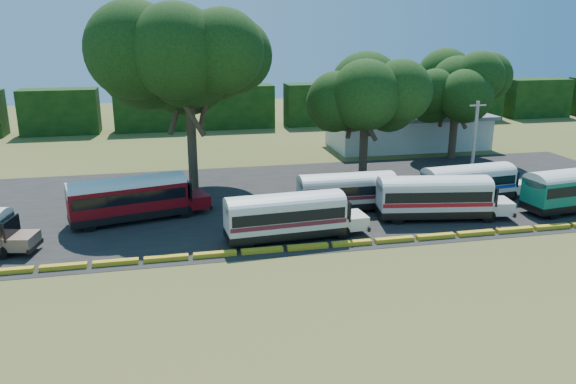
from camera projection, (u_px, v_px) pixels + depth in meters
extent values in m
plane|color=#40511B|center=(334.00, 253.00, 35.83)|extent=(160.00, 160.00, 0.00)
cube|color=black|center=(305.00, 198.00, 47.28)|extent=(64.00, 24.00, 0.02)
cube|color=gold|center=(9.00, 271.00, 32.79)|extent=(2.70, 0.45, 0.30)
cube|color=gold|center=(64.00, 267.00, 33.39)|extent=(2.70, 0.45, 0.30)
cube|color=gold|center=(116.00, 262.00, 34.00)|extent=(2.70, 0.45, 0.30)
cube|color=gold|center=(166.00, 258.00, 34.60)|extent=(2.70, 0.45, 0.30)
cube|color=gold|center=(215.00, 254.00, 35.21)|extent=(2.70, 0.45, 0.30)
cube|color=gold|center=(262.00, 251.00, 35.81)|extent=(2.70, 0.45, 0.30)
cube|color=gold|center=(308.00, 247.00, 36.42)|extent=(2.70, 0.45, 0.30)
cube|color=gold|center=(352.00, 243.00, 37.02)|extent=(2.70, 0.45, 0.30)
cube|color=gold|center=(394.00, 240.00, 37.63)|extent=(2.70, 0.45, 0.30)
cube|color=gold|center=(436.00, 236.00, 38.23)|extent=(2.70, 0.45, 0.30)
cube|color=gold|center=(476.00, 233.00, 38.84)|extent=(2.70, 0.45, 0.30)
cube|color=gold|center=(514.00, 230.00, 39.44)|extent=(2.70, 0.45, 0.30)
cube|color=gold|center=(552.00, 227.00, 40.05)|extent=(2.70, 0.45, 0.30)
cube|color=beige|center=(407.00, 132.00, 67.09)|extent=(18.00, 8.00, 3.60)
cube|color=#55575C|center=(408.00, 115.00, 66.52)|extent=(19.00, 9.00, 0.40)
cube|color=black|center=(60.00, 112.00, 75.16)|extent=(10.00, 4.00, 6.00)
cube|color=black|center=(152.00, 109.00, 77.58)|extent=(10.00, 4.00, 6.00)
cube|color=black|center=(238.00, 106.00, 80.00)|extent=(10.00, 4.00, 6.00)
cube|color=black|center=(319.00, 104.00, 82.42)|extent=(10.00, 4.00, 6.00)
cube|color=black|center=(396.00, 102.00, 84.84)|extent=(10.00, 4.00, 6.00)
cube|color=black|center=(468.00, 100.00, 87.26)|extent=(10.00, 4.00, 6.00)
cube|color=black|center=(536.00, 98.00, 89.68)|extent=(10.00, 4.00, 6.00)
cylinder|color=black|center=(0.00, 253.00, 34.69)|extent=(0.93, 0.43, 0.90)
cylinder|color=black|center=(15.00, 241.00, 36.54)|extent=(0.93, 0.43, 0.90)
cube|color=#856550|center=(22.00, 241.00, 35.52)|extent=(1.98, 2.27, 0.86)
cube|color=black|center=(11.00, 228.00, 35.26)|extent=(0.54, 2.06, 1.24)
cube|color=black|center=(35.00, 246.00, 35.63)|extent=(0.60, 2.20, 0.27)
cylinder|color=black|center=(186.00, 211.00, 42.27)|extent=(1.06, 0.52, 1.02)
cylinder|color=black|center=(178.00, 204.00, 44.15)|extent=(1.06, 0.52, 1.02)
cylinder|color=black|center=(89.00, 225.00, 39.38)|extent=(1.06, 0.52, 1.02)
cylinder|color=black|center=(86.00, 216.00, 41.27)|extent=(1.06, 0.52, 1.02)
cube|color=black|center=(129.00, 213.00, 41.51)|extent=(8.72, 4.44, 0.56)
cube|color=maroon|center=(128.00, 197.00, 41.17)|extent=(8.72, 4.44, 1.87)
cube|color=black|center=(127.00, 194.00, 41.11)|extent=(8.41, 4.42, 0.78)
ellipsoid|color=silver|center=(127.00, 185.00, 40.91)|extent=(8.72, 4.44, 1.15)
cube|color=maroon|center=(195.00, 200.00, 43.55)|extent=(2.31, 2.61, 0.97)
cube|color=black|center=(187.00, 189.00, 43.00)|extent=(0.70, 2.31, 1.40)
cube|color=black|center=(206.00, 203.00, 44.02)|extent=(0.77, 2.47, 0.31)
cube|color=black|center=(70.00, 222.00, 39.82)|extent=(0.77, 2.47, 0.31)
cylinder|color=black|center=(343.00, 233.00, 37.99)|extent=(0.99, 0.34, 0.97)
cylinder|color=black|center=(332.00, 223.00, 39.91)|extent=(0.99, 0.34, 0.97)
cylinder|color=black|center=(247.00, 242.00, 36.24)|extent=(0.99, 0.34, 0.97)
cylinder|color=black|center=(241.00, 232.00, 38.16)|extent=(0.99, 0.34, 0.97)
cube|color=black|center=(285.00, 231.00, 37.90)|extent=(8.11, 2.97, 0.53)
cube|color=silver|center=(285.00, 215.00, 37.58)|extent=(8.11, 2.97, 1.78)
cube|color=black|center=(285.00, 212.00, 37.52)|extent=(7.80, 3.00, 0.75)
cube|color=maroon|center=(285.00, 220.00, 37.68)|extent=(8.04, 3.00, 0.29)
ellipsoid|color=silver|center=(285.00, 202.00, 37.33)|extent=(8.11, 2.97, 1.09)
cube|color=silver|center=(352.00, 220.00, 39.11)|extent=(1.89, 2.25, 0.92)
cube|color=black|center=(344.00, 208.00, 38.68)|extent=(0.30, 2.24, 1.33)
cube|color=black|center=(363.00, 224.00, 39.44)|extent=(0.34, 2.39, 0.29)
cube|color=black|center=(227.00, 238.00, 36.89)|extent=(0.34, 2.39, 0.29)
cylinder|color=black|center=(394.00, 206.00, 43.73)|extent=(0.92, 0.26, 0.91)
cylinder|color=black|center=(384.00, 199.00, 45.57)|extent=(0.92, 0.26, 0.91)
cylinder|color=black|center=(316.00, 211.00, 42.52)|extent=(0.92, 0.26, 0.91)
cylinder|color=black|center=(310.00, 203.00, 44.36)|extent=(0.92, 0.26, 0.91)
cube|color=black|center=(346.00, 203.00, 43.92)|extent=(7.51, 2.34, 0.50)
cube|color=#BAB6A5|center=(346.00, 190.00, 43.61)|extent=(7.51, 2.34, 1.67)
cube|color=black|center=(347.00, 188.00, 43.56)|extent=(7.21, 2.39, 0.70)
cube|color=#4C131C|center=(346.00, 194.00, 43.71)|extent=(7.43, 2.37, 0.27)
ellipsoid|color=silver|center=(347.00, 180.00, 43.38)|extent=(7.51, 2.34, 1.03)
cube|color=#BAB6A5|center=(401.00, 197.00, 44.73)|extent=(1.66, 2.02, 0.87)
cube|color=black|center=(395.00, 186.00, 44.37)|extent=(0.15, 2.10, 1.25)
cube|color=black|center=(410.00, 200.00, 44.99)|extent=(0.18, 2.24, 0.27)
cube|color=black|center=(300.00, 208.00, 43.22)|extent=(0.18, 2.24, 0.27)
cylinder|color=black|center=(488.00, 216.00, 41.22)|extent=(1.03, 0.43, 1.00)
cylinder|color=black|center=(478.00, 207.00, 43.27)|extent=(1.03, 0.43, 1.00)
cylinder|color=black|center=(397.00, 218.00, 40.89)|extent=(1.03, 0.43, 1.00)
cylinder|color=black|center=(391.00, 209.00, 42.93)|extent=(1.03, 0.43, 1.00)
cube|color=black|center=(432.00, 211.00, 42.01)|extent=(8.46, 3.76, 0.55)
cube|color=silver|center=(433.00, 196.00, 41.68)|extent=(8.46, 3.76, 1.82)
cube|color=black|center=(434.00, 193.00, 41.62)|extent=(8.14, 3.77, 0.77)
cube|color=#A81019|center=(433.00, 200.00, 41.78)|extent=(8.38, 3.78, 0.30)
ellipsoid|color=silver|center=(434.00, 184.00, 41.42)|extent=(8.46, 3.76, 1.12)
cube|color=silver|center=(498.00, 206.00, 42.17)|extent=(2.12, 2.45, 0.95)
cube|color=black|center=(491.00, 194.00, 41.87)|extent=(0.51, 2.28, 1.37)
cube|color=black|center=(508.00, 211.00, 42.33)|extent=(0.57, 2.44, 0.30)
cube|color=black|center=(379.00, 213.00, 41.84)|extent=(0.57, 2.44, 0.30)
cylinder|color=black|center=(511.00, 196.00, 46.43)|extent=(0.95, 0.35, 0.93)
cylinder|color=black|center=(496.00, 189.00, 48.25)|extent=(0.95, 0.35, 0.93)
cylinder|color=black|center=(445.00, 203.00, 44.58)|extent=(0.95, 0.35, 0.93)
cylinder|color=black|center=(431.00, 196.00, 46.40)|extent=(0.95, 0.35, 0.93)
cube|color=black|center=(467.00, 194.00, 46.24)|extent=(7.83, 3.06, 0.51)
cube|color=white|center=(468.00, 182.00, 45.93)|extent=(7.83, 3.06, 1.70)
cube|color=black|center=(468.00, 179.00, 45.87)|extent=(7.53, 3.09, 0.72)
cube|color=navy|center=(468.00, 186.00, 46.02)|extent=(7.76, 3.09, 0.28)
ellipsoid|color=silver|center=(469.00, 171.00, 45.69)|extent=(7.83, 3.06, 1.05)
cube|color=white|center=(514.00, 187.00, 47.52)|extent=(1.87, 2.20, 0.88)
cube|color=black|center=(510.00, 177.00, 47.09)|extent=(0.35, 2.15, 1.28)
cube|color=black|center=(521.00, 190.00, 47.86)|extent=(0.39, 2.29, 0.28)
cube|color=black|center=(426.00, 200.00, 45.16)|extent=(0.39, 2.29, 0.28)
cylinder|color=black|center=(554.00, 213.00, 41.98)|extent=(1.05, 0.41, 1.02)
cylinder|color=black|center=(533.00, 204.00, 43.96)|extent=(1.05, 0.41, 1.02)
cube|color=black|center=(574.00, 203.00, 43.85)|extent=(8.61, 3.55, 0.56)
cube|color=#0D7356|center=(576.00, 188.00, 43.51)|extent=(8.61, 3.55, 1.87)
cube|color=black|center=(576.00, 185.00, 43.45)|extent=(8.29, 3.57, 0.78)
cube|color=black|center=(531.00, 209.00, 42.58)|extent=(0.49, 2.50, 0.31)
cylinder|color=#3B2B1D|center=(192.00, 147.00, 48.36)|extent=(0.80, 0.80, 7.82)
cylinder|color=#3B2B1D|center=(204.00, 107.00, 48.08)|extent=(1.38, 2.80, 4.45)
cylinder|color=#3B2B1D|center=(178.00, 107.00, 48.00)|extent=(2.15, 2.45, 4.45)
cylinder|color=#3B2B1D|center=(188.00, 111.00, 46.17)|extent=(2.86, 0.92, 4.45)
ellipsoid|color=black|center=(188.00, 58.00, 46.25)|extent=(11.14, 11.14, 8.17)
cylinder|color=#3B2B1D|center=(363.00, 147.00, 53.65)|extent=(0.80, 0.80, 5.70)
cylinder|color=#3B2B1D|center=(375.00, 120.00, 53.62)|extent=(1.15, 2.18, 3.30)
cylinder|color=#3B2B1D|center=(352.00, 121.00, 53.54)|extent=(1.73, 1.94, 3.30)
cylinder|color=#3B2B1D|center=(367.00, 124.00, 51.71)|extent=(2.20, 0.81, 3.30)
ellipsoid|color=black|center=(366.00, 88.00, 52.07)|extent=(9.17, 9.17, 6.73)
cylinder|color=#3B2B1D|center=(453.00, 134.00, 61.12)|extent=(0.80, 0.80, 5.37)
cylinder|color=#3B2B1D|center=(463.00, 112.00, 61.13)|extent=(1.12, 2.08, 3.13)
cylinder|color=#3B2B1D|center=(443.00, 112.00, 61.05)|extent=(1.66, 1.86, 3.13)
cylinder|color=#3B2B1D|center=(459.00, 115.00, 59.22)|extent=(2.10, 0.79, 3.13)
ellipsoid|color=black|center=(457.00, 85.00, 59.62)|extent=(8.29, 8.29, 6.08)
cylinder|color=gray|center=(474.00, 144.00, 50.25)|extent=(0.30, 0.30, 7.63)
cube|color=gray|center=(478.00, 105.00, 49.28)|extent=(1.60, 0.12, 0.12)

